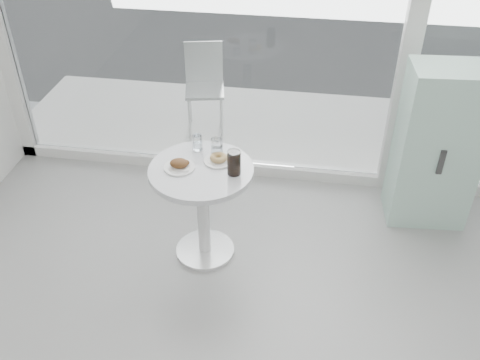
% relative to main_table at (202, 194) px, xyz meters
% --- Properties ---
extents(main_table, '(0.72, 0.72, 0.77)m').
position_rel_main_table_xyz_m(main_table, '(0.00, 0.00, 0.00)').
color(main_table, silver).
rests_on(main_table, ground).
extents(patio_deck, '(5.60, 1.60, 0.05)m').
position_rel_main_table_xyz_m(patio_deck, '(0.50, 1.90, -0.53)').
color(patio_deck, white).
rests_on(patio_deck, ground).
extents(mint_cabinet, '(0.63, 0.44, 1.30)m').
position_rel_main_table_xyz_m(mint_cabinet, '(1.67, 0.72, 0.10)').
color(mint_cabinet, '#A5D3C0').
rests_on(mint_cabinet, ground).
extents(patio_chair, '(0.44, 0.44, 0.86)m').
position_rel_main_table_xyz_m(patio_chair, '(-0.37, 1.80, -0.01)').
color(patio_chair, silver).
rests_on(patio_chair, patio_deck).
extents(plate_fritter, '(0.21, 0.21, 0.07)m').
position_rel_main_table_xyz_m(plate_fritter, '(-0.14, -0.02, 0.25)').
color(plate_fritter, white).
rests_on(plate_fritter, main_table).
extents(plate_donut, '(0.20, 0.20, 0.05)m').
position_rel_main_table_xyz_m(plate_donut, '(0.10, 0.10, 0.24)').
color(plate_donut, white).
rests_on(plate_donut, main_table).
extents(water_tumbler_a, '(0.07, 0.07, 0.12)m').
position_rel_main_table_xyz_m(water_tumbler_a, '(-0.07, 0.23, 0.27)').
color(water_tumbler_a, white).
rests_on(water_tumbler_a, main_table).
extents(water_tumbler_b, '(0.08, 0.08, 0.13)m').
position_rel_main_table_xyz_m(water_tumbler_b, '(0.08, 0.18, 0.28)').
color(water_tumbler_b, white).
rests_on(water_tumbler_b, main_table).
extents(cola_glass, '(0.09, 0.09, 0.18)m').
position_rel_main_table_xyz_m(cola_glass, '(0.23, -0.02, 0.30)').
color(cola_glass, white).
rests_on(cola_glass, main_table).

